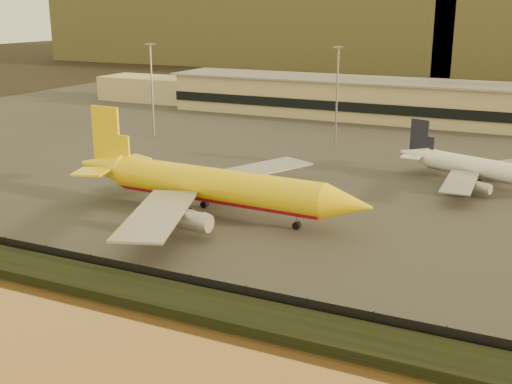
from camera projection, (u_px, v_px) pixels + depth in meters
ground at (225, 256)px, 94.69m from camera, size 900.00×900.00×0.00m
embankment at (160, 297)px, 79.76m from camera, size 320.00×7.00×1.40m
tarmac at (387, 139)px, 176.98m from camera, size 320.00×220.00×0.20m
perimeter_fence at (177, 280)px, 83.06m from camera, size 300.00×0.05×2.20m
terminal_building at (368, 99)px, 207.73m from camera, size 202.00×25.00×12.60m
apron_light_masts at (433, 94)px, 149.08m from camera, size 152.20×12.20×25.40m
distant_hills at (458, 12)px, 389.07m from camera, size 470.00×160.00×70.00m
dhl_cargo_jet at (211, 186)px, 111.34m from camera, size 58.31×57.14×17.43m
white_narrowbody_jet at (487, 170)px, 128.96m from camera, size 39.60×37.49×11.76m
gse_vehicle_yellow at (319, 192)px, 122.80m from camera, size 4.38×2.57×1.85m
gse_vehicle_white at (226, 174)px, 136.96m from camera, size 3.78×2.53×1.56m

